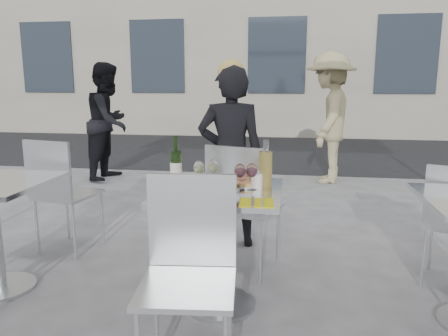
# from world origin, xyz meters

# --- Properties ---
(ground) EXTENTS (80.00, 80.00, 0.00)m
(ground) POSITION_xyz_m (0.00, 0.00, 0.00)
(ground) COLOR slate
(street_asphalt) EXTENTS (24.00, 5.00, 0.00)m
(street_asphalt) POSITION_xyz_m (0.00, 6.50, 0.00)
(street_asphalt) COLOR black
(street_asphalt) RESTS_ON ground
(main_table) EXTENTS (0.72, 0.72, 0.75)m
(main_table) POSITION_xyz_m (0.00, 0.00, 0.54)
(main_table) COLOR #B7BABF
(main_table) RESTS_ON ground
(chair_far) EXTENTS (0.55, 0.55, 0.95)m
(chair_far) POSITION_xyz_m (0.07, 0.48, 0.56)
(chair_far) COLOR silver
(chair_far) RESTS_ON ground
(chair_near) EXTENTS (0.47, 0.48, 0.95)m
(chair_near) POSITION_xyz_m (-0.05, -0.61, 0.56)
(chair_near) COLOR silver
(chair_near) RESTS_ON ground
(side_chair_lfar) EXTENTS (0.50, 0.51, 0.94)m
(side_chair_lfar) POSITION_xyz_m (-1.41, 0.66, 0.55)
(side_chair_lfar) COLOR silver
(side_chair_lfar) RESTS_ON ground
(woman_diner) EXTENTS (0.59, 0.43, 1.51)m
(woman_diner) POSITION_xyz_m (-0.09, 1.07, 0.75)
(woman_diner) COLOR black
(woman_diner) RESTS_ON ground
(pedestrian_a) EXTENTS (0.67, 0.84, 1.64)m
(pedestrian_a) POSITION_xyz_m (-2.16, 3.41, 0.82)
(pedestrian_a) COLOR black
(pedestrian_a) RESTS_ON ground
(pedestrian_b) EXTENTS (0.87, 1.25, 1.77)m
(pedestrian_b) POSITION_xyz_m (0.91, 3.66, 0.89)
(pedestrian_b) COLOR tan
(pedestrian_b) RESTS_ON ground
(pizza_near) EXTENTS (0.31, 0.31, 0.02)m
(pizza_near) POSITION_xyz_m (-0.04, -0.15, 0.76)
(pizza_near) COLOR #E4A359
(pizza_near) RESTS_ON main_table
(pizza_far) EXTENTS (0.34, 0.34, 0.03)m
(pizza_far) POSITION_xyz_m (0.11, 0.18, 0.77)
(pizza_far) COLOR white
(pizza_far) RESTS_ON main_table
(salad_plate) EXTENTS (0.22, 0.22, 0.09)m
(salad_plate) POSITION_xyz_m (0.01, 0.00, 0.79)
(salad_plate) COLOR white
(salad_plate) RESTS_ON main_table
(wine_bottle) EXTENTS (0.07, 0.08, 0.29)m
(wine_bottle) POSITION_xyz_m (-0.31, 0.16, 0.86)
(wine_bottle) COLOR #2F541F
(wine_bottle) RESTS_ON main_table
(carafe) EXTENTS (0.08, 0.08, 0.29)m
(carafe) POSITION_xyz_m (0.26, 0.09, 0.87)
(carafe) COLOR tan
(carafe) RESTS_ON main_table
(sugar_shaker) EXTENTS (0.06, 0.06, 0.11)m
(sugar_shaker) POSITION_xyz_m (0.22, 0.07, 0.80)
(sugar_shaker) COLOR white
(sugar_shaker) RESTS_ON main_table
(wineglass_white_a) EXTENTS (0.07, 0.07, 0.16)m
(wineglass_white_a) POSITION_xyz_m (-0.14, 0.06, 0.86)
(wineglass_white_a) COLOR white
(wineglass_white_a) RESTS_ON main_table
(wineglass_white_b) EXTENTS (0.07, 0.07, 0.16)m
(wineglass_white_b) POSITION_xyz_m (-0.07, 0.13, 0.86)
(wineglass_white_b) COLOR white
(wineglass_white_b) RESTS_ON main_table
(wineglass_red_a) EXTENTS (0.07, 0.07, 0.16)m
(wineglass_red_a) POSITION_xyz_m (0.12, 0.01, 0.86)
(wineglass_red_a) COLOR white
(wineglass_red_a) RESTS_ON main_table
(wineglass_red_b) EXTENTS (0.07, 0.07, 0.16)m
(wineglass_red_b) POSITION_xyz_m (0.18, 0.03, 0.86)
(wineglass_red_b) COLOR white
(wineglass_red_b) RESTS_ON main_table
(napkin_left) EXTENTS (0.20, 0.20, 0.01)m
(napkin_left) POSITION_xyz_m (-0.23, -0.25, 0.75)
(napkin_left) COLOR #F4F615
(napkin_left) RESTS_ON main_table
(napkin_right) EXTENTS (0.19, 0.20, 0.01)m
(napkin_right) POSITION_xyz_m (0.24, -0.26, 0.75)
(napkin_right) COLOR #F4F615
(napkin_right) RESTS_ON main_table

